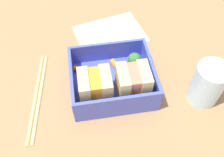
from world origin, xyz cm
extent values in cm
cube|color=#936D46|center=(0.00, 0.00, -1.00)|extent=(120.00, 120.00, 2.00)
cube|color=#4654CE|center=(0.00, 0.00, 0.60)|extent=(16.02, 13.98, 1.20)
cube|color=#4654CE|center=(0.00, 6.69, 3.52)|extent=(16.02, 0.60, 4.64)
cube|color=#4654CE|center=(0.00, -6.69, 3.52)|extent=(16.02, 0.60, 4.64)
cube|color=#4654CE|center=(-7.71, 0.00, 3.52)|extent=(0.60, 12.78, 4.64)
cube|color=#4654CE|center=(7.71, 0.00, 3.52)|extent=(0.60, 12.78, 4.64)
cube|color=#D7C07B|center=(-5.53, 2.74, 4.37)|extent=(1.97, 5.48, 6.34)
cube|color=#D87259|center=(-3.55, 2.74, 4.37)|extent=(1.97, 5.04, 5.83)
cube|color=#D7C07B|center=(-1.58, 2.74, 4.37)|extent=(1.97, 5.48, 6.34)
cube|color=tan|center=(1.58, 2.74, 4.37)|extent=(1.97, 5.48, 6.34)
cube|color=orange|center=(3.55, 2.74, 4.37)|extent=(1.97, 5.04, 5.83)
cube|color=tan|center=(5.53, 2.74, 4.37)|extent=(1.97, 5.48, 6.34)
cylinder|color=#94C15B|center=(-5.26, -3.47, 1.85)|extent=(1.19, 1.19, 1.29)
sphere|color=#346C30|center=(-5.26, -3.47, 3.50)|extent=(2.88, 2.88, 2.88)
cylinder|color=orange|center=(-1.85, -2.96, 1.79)|extent=(2.91, 5.25, 1.19)
sphere|color=red|center=(1.72, -2.66, 2.42)|extent=(2.45, 2.45, 2.45)
cone|color=#449541|center=(1.72, -2.66, 3.95)|extent=(1.47, 1.47, 0.60)
cylinder|color=orange|center=(5.24, -3.45, 1.81)|extent=(4.69, 3.65, 1.21)
cylinder|color=tan|center=(14.58, -0.33, 0.35)|extent=(3.30, 20.87, 0.70)
cylinder|color=tan|center=(15.45, -0.44, 0.35)|extent=(3.30, 20.87, 0.70)
cylinder|color=silver|center=(-17.17, 5.29, 4.33)|extent=(5.99, 5.99, 8.67)
cube|color=silver|center=(-1.99, -15.31, 0.20)|extent=(17.94, 14.69, 0.40)
camera|label=1|loc=(4.69, 29.04, 42.04)|focal=40.00mm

